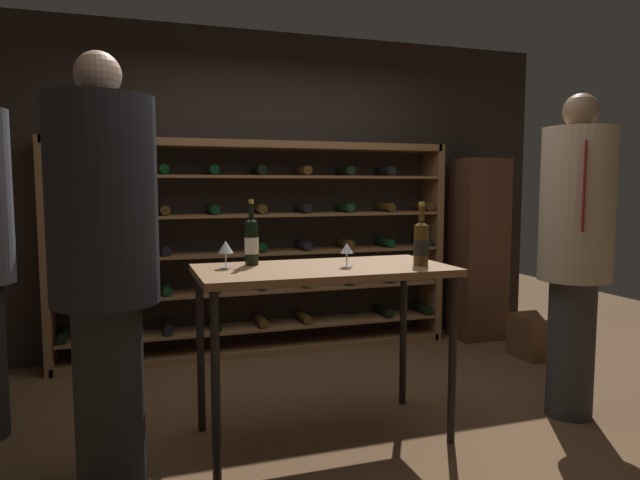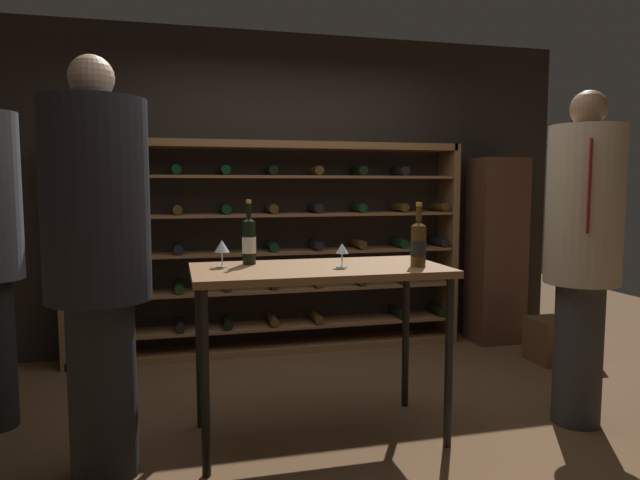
% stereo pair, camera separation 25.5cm
% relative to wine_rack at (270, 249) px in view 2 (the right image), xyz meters
% --- Properties ---
extents(ground_plane, '(9.53, 9.53, 0.00)m').
position_rel_wine_rack_xyz_m(ground_plane, '(0.17, -1.56, -0.89)').
color(ground_plane, brown).
extents(back_wall, '(5.20, 0.10, 2.72)m').
position_rel_wine_rack_xyz_m(back_wall, '(0.17, 0.21, 0.47)').
color(back_wall, black).
rests_on(back_wall, ground).
extents(wine_rack, '(3.33, 0.32, 1.79)m').
position_rel_wine_rack_xyz_m(wine_rack, '(0.00, 0.00, 0.00)').
color(wine_rack, brown).
rests_on(wine_rack, ground).
extents(tasting_table, '(1.39, 0.69, 0.97)m').
position_rel_wine_rack_xyz_m(tasting_table, '(-0.01, -1.73, -0.01)').
color(tasting_table, brown).
rests_on(tasting_table, ground).
extents(person_bystander_dark_jacket, '(0.49, 0.49, 2.02)m').
position_rel_wine_rack_xyz_m(person_bystander_dark_jacket, '(-1.13, -1.89, 0.23)').
color(person_bystander_dark_jacket, black).
rests_on(person_bystander_dark_jacket, ground).
extents(person_guest_plum_blouse, '(0.43, 0.43, 1.96)m').
position_rel_wine_rack_xyz_m(person_guest_plum_blouse, '(1.54, -1.93, 0.20)').
color(person_guest_plum_blouse, '#313131').
rests_on(person_guest_plum_blouse, ground).
extents(wine_crate, '(0.48, 0.35, 0.35)m').
position_rel_wine_rack_xyz_m(wine_crate, '(2.23, -0.86, -0.71)').
color(wine_crate, brown).
rests_on(wine_crate, ground).
extents(display_cabinet, '(0.44, 0.36, 1.66)m').
position_rel_wine_rack_xyz_m(display_cabinet, '(2.04, -0.18, -0.05)').
color(display_cabinet, '#4C2D1E').
rests_on(display_cabinet, ground).
extents(wine_bottle_amber_reserve, '(0.09, 0.09, 0.36)m').
position_rel_wine_rack_xyz_m(wine_bottle_amber_reserve, '(0.53, -1.86, 0.22)').
color(wine_bottle_amber_reserve, '#4C3314').
rests_on(wine_bottle_amber_reserve, tasting_table).
extents(wine_bottle_red_label, '(0.08, 0.08, 0.37)m').
position_rel_wine_rack_xyz_m(wine_bottle_red_label, '(-0.37, -1.53, 0.22)').
color(wine_bottle_red_label, black).
rests_on(wine_bottle_red_label, tasting_table).
extents(wine_glass_stemmed_left, '(0.08, 0.08, 0.15)m').
position_rel_wine_rack_xyz_m(wine_glass_stemmed_left, '(-0.53, -1.61, 0.20)').
color(wine_glass_stemmed_left, silver).
rests_on(wine_glass_stemmed_left, tasting_table).
extents(wine_glass_stemmed_right, '(0.07, 0.07, 0.13)m').
position_rel_wine_rack_xyz_m(wine_glass_stemmed_right, '(0.11, -1.79, 0.18)').
color(wine_glass_stemmed_right, silver).
rests_on(wine_glass_stemmed_right, tasting_table).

